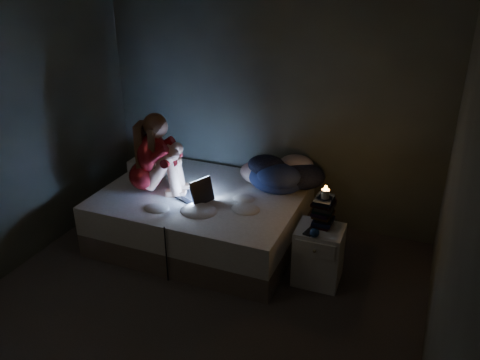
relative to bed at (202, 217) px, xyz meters
The scene contains 13 objects.
floor 1.21m from the bed, 69.66° to the right, with size 3.60×3.80×0.02m, color #322F2C.
wall_back 1.38m from the bed, 63.28° to the left, with size 3.60×0.02×2.60m, color #373B33.
wall_right 2.68m from the bed, 26.38° to the right, with size 0.02×3.80×2.60m, color #373B33.
bed is the anchor object (origin of this frame).
pillow 0.87m from the bed, 157.95° to the left, with size 0.42×0.30×0.12m, color silver.
woman 0.86m from the bed, 163.58° to the right, with size 0.50×0.33×0.81m, color #A71814, non-canonical shape.
laptop 0.41m from the bed, 105.15° to the right, with size 0.36×0.26×0.26m, color black, non-canonical shape.
clothes_pile 0.89m from the bed, 30.40° to the left, with size 0.61×0.49×0.37m, color #1C2847, non-canonical shape.
nightstand 1.28m from the bed, 10.19° to the right, with size 0.40×0.36×0.53m, color silver.
book_stack 1.33m from the bed, ahead, with size 0.19×0.25×0.26m, color black, non-canonical shape.
candle 1.39m from the bed, ahead, with size 0.07×0.07×0.08m, color beige.
phone 1.26m from the bed, 14.92° to the right, with size 0.07×0.14×0.01m, color black.
blue_orb 1.33m from the bed, 16.97° to the right, with size 0.08×0.08×0.08m, color navy.
Camera 1 is at (1.60, -2.78, 2.70)m, focal length 36.97 mm.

